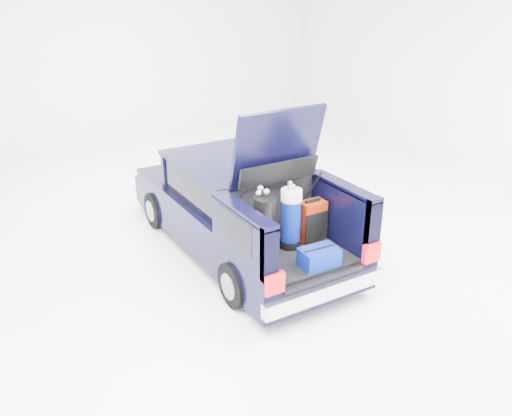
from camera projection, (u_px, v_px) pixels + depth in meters
ground at (240, 249)px, 8.58m from camera, size 14.00×14.00×0.00m
car at (236, 207)px, 8.39m from camera, size 1.87×4.65×2.47m
red_suitcase at (312, 221)px, 7.44m from camera, size 0.37×0.23×0.60m
black_golf_bag at (262, 230)px, 6.77m from camera, size 0.37×0.43×1.03m
blue_golf_bag at (291, 218)px, 7.18m from camera, size 0.33×0.33×0.94m
blue_duffel at (319, 257)px, 6.84m from camera, size 0.50×0.34×0.26m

